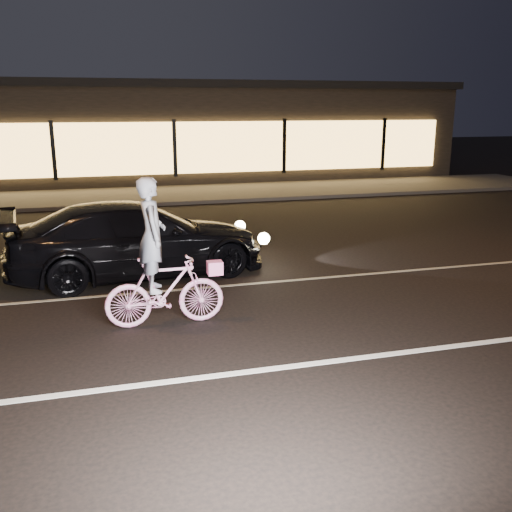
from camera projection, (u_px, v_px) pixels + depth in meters
name	position (u px, v px, depth m)	size (l,w,h in m)	color
ground	(304.00, 320.00, 8.86)	(90.00, 90.00, 0.00)	black
lane_stripe_near	(344.00, 360.00, 7.46)	(60.00, 0.12, 0.01)	silver
lane_stripe_far	(268.00, 282.00, 10.72)	(60.00, 0.10, 0.01)	gray
sidewalk	(183.00, 194.00, 20.95)	(30.00, 4.00, 0.12)	#383533
storefront	(162.00, 130.00, 25.98)	(25.40, 8.42, 4.20)	black
cyclist	(161.00, 274.00, 8.45)	(1.79, 0.62, 2.25)	#E744A1
sedan	(138.00, 239.00, 11.04)	(5.16, 2.62, 1.43)	black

